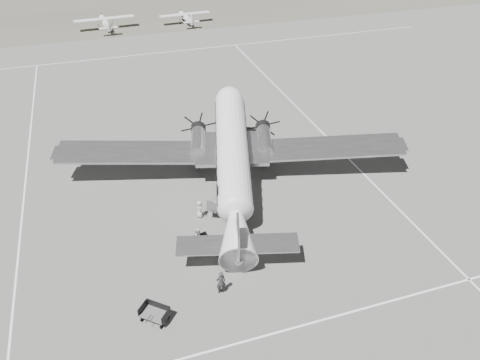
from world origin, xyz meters
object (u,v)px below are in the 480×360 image
Objects in this scene: dc3_airliner at (233,160)px; baggage_cart_far at (155,314)px; baggage_cart_near at (199,244)px; ground_crew at (221,282)px; ramp_agent at (198,238)px; light_plane_right at (186,18)px; passenger at (200,209)px; light_plane_left at (105,23)px.

baggage_cart_far is (-9.01, -12.31, -2.50)m from dc3_airliner.
dc3_airliner is 18.18× the size of baggage_cart_near.
baggage_cart_far is 4.72m from ground_crew.
dc3_airliner is 8.32m from ramp_agent.
light_plane_right reaches higher than passenger.
light_plane_right is (7.52, 52.73, -2.05)m from dc3_airliner.
ground_crew is at bearing -92.17° from light_plane_left.
ground_crew is at bearing -96.39° from baggage_cart_near.
passenger is at bearing 101.63° from baggage_cart_far.
ground_crew is at bearing 153.15° from passenger.
light_plane_left is 64.87m from ground_crew.
light_plane_right is 60.71m from baggage_cart_near.
baggage_cart_near is (1.89, -60.17, -0.59)m from light_plane_left.
baggage_cart_near is at bearing -87.67° from ground_crew.
light_plane_right is at bearing 67.18° from baggage_cart_near.
ground_crew is at bearing -171.06° from ramp_agent.
light_plane_right is 5.37× the size of baggage_cart_near.
baggage_cart_near is at bearing -105.66° from light_plane_right.
ground_crew is (-11.92, -64.11, -0.05)m from light_plane_right.
dc3_airliner reaches higher than passenger.
light_plane_left is at bearing 6.94° from ramp_agent.
light_plane_left is at bearing 128.97° from baggage_cart_far.
light_plane_left is 14.21m from light_plane_right.
light_plane_left is at bearing 80.67° from baggage_cart_near.
light_plane_left reaches higher than ground_crew.
baggage_cart_near is at bearing -92.39° from light_plane_left.
dc3_airliner is 20.53× the size of passenger.
dc3_airliner is at bearing -74.10° from passenger.
light_plane_left is 1.11× the size of light_plane_right.
baggage_cart_far is 10.69m from passenger.
ramp_agent is (4.28, 5.81, 0.37)m from baggage_cart_far.
light_plane_left is (-6.67, 53.45, -1.94)m from dc3_airliner.
dc3_airliner is 15.46m from baggage_cart_far.
dc3_airliner is at bearing -113.54° from ground_crew.
passenger is at bearing -96.69° from ground_crew.
ramp_agent is (-12.25, -59.23, -0.08)m from light_plane_right.
light_plane_left is 5.65× the size of baggage_cart_far.
baggage_cart_near is 1.13× the size of passenger.
light_plane_right is at bearing 116.74° from baggage_cart_far.
baggage_cart_far is at bearing 8.95° from ground_crew.
dc3_airliner reaches higher than baggage_cart_near.
dc3_airliner is 8.62m from baggage_cart_near.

